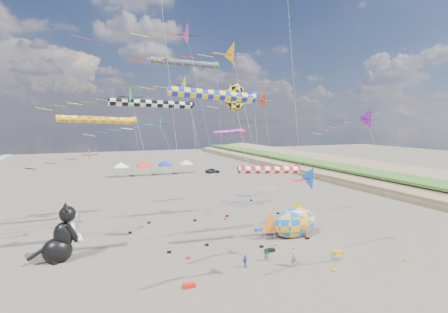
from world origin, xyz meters
name	(u,v)px	position (x,y,z in m)	size (l,w,h in m)	color
ground	(292,296)	(0.00, 0.00, 0.00)	(260.00, 260.00, 0.00)	#50463B
delta_kite_0	(255,102)	(6.86, 19.69, 14.82)	(11.30, 2.54, 16.35)	red
delta_kite_1	(182,38)	(-2.47, 19.80, 21.90)	(15.69, 2.76, 23.56)	#FF277C
delta_kite_2	(301,181)	(2.04, 2.19, 7.82)	(9.35, 1.97, 9.14)	blue
delta_kite_3	(126,98)	(-9.84, 11.32, 14.41)	(10.15, 2.45, 15.88)	#169139
delta_kite_4	(155,126)	(-5.66, 20.61, 11.81)	(11.23, 1.95, 13.15)	#146CB7
delta_kite_7	(376,122)	(8.72, 1.57, 12.37)	(8.92, 1.91, 13.64)	#751B8D
delta_kite_8	(230,54)	(-0.96, 9.29, 18.38)	(13.01, 2.41, 19.88)	#FA9C0E
delta_kite_9	(88,157)	(-13.04, 18.65, 8.70)	(8.69, 1.72, 9.93)	#E63A04
delta_kite_10	(173,86)	(-3.91, 18.84, 16.40)	(13.13, 2.20, 17.84)	#F6FF26
windsock_0	(188,64)	(-1.47, 21.03, 19.26)	(9.68, 0.84, 19.76)	#198925
windsock_1	(218,96)	(-2.56, 8.13, 14.61)	(9.41, 0.88, 15.10)	#1420C8
windsock_2	(155,105)	(-7.23, 11.84, 13.92)	(9.15, 0.68, 14.35)	black
windsock_3	(272,170)	(3.83, 9.76, 7.60)	(8.12, 0.78, 8.03)	red
windsock_4	(230,133)	(7.01, 28.04, 10.74)	(6.58, 0.71, 11.18)	#DC0F46
windsock_5	(100,120)	(-11.60, 21.73, 12.54)	(9.90, 0.81, 12.99)	orange
angelfish_kite	(233,99)	(0.30, 11.38, 14.62)	(3.74, 3.02, 16.06)	yellow
cat_inflatable	(60,232)	(-15.67, 13.09, 2.61)	(3.86, 1.93, 5.22)	black
fish_inflatable	(294,223)	(7.24, 10.85, 1.57)	(6.71, 2.29, 4.25)	blue
person_adult	(294,256)	(2.99, 4.39, 0.90)	(0.65, 0.43, 1.79)	gray
child_green	(267,255)	(1.31, 6.17, 0.62)	(0.60, 0.47, 1.23)	#1D8A49
child_blue	(245,261)	(-1.02, 5.71, 0.55)	(0.65, 0.27, 1.11)	#2B4CAE
kite_bag_0	(189,286)	(-6.46, 3.98, 0.15)	(0.90, 0.44, 0.30)	red
kite_bag_1	(259,230)	(4.68, 14.14, 0.15)	(0.90, 0.44, 0.30)	blue
kite_bag_2	(338,253)	(8.38, 5.17, 0.15)	(0.90, 0.44, 0.30)	orange
kite_bag_3	(270,250)	(2.72, 8.07, 0.15)	(0.90, 0.44, 0.30)	black
tent_row	(155,162)	(1.50, 60.00, 3.15)	(19.20, 4.20, 3.80)	white
parked_car	(212,171)	(14.94, 58.00, 0.59)	(1.40, 3.47, 1.18)	#26262D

